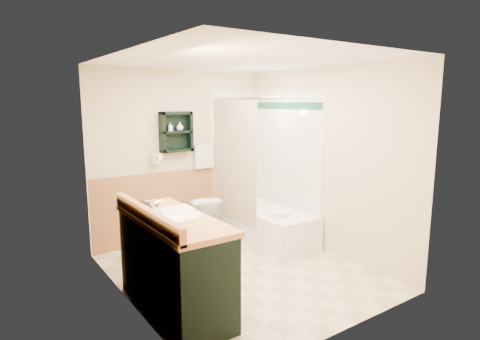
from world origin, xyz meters
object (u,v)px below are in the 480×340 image
wall_shelf (176,132)px  soap_bottle_a (170,129)px  bathtub (267,225)px  soap_bottle_b (180,127)px  hair_dryer (156,159)px  toilet (200,221)px  vanity_book (137,196)px  vanity (174,264)px

wall_shelf → soap_bottle_a: 0.10m
bathtub → soap_bottle_b: size_ratio=12.83×
hair_dryer → bathtub: hair_dryer is taller
toilet → vanity_book: 1.67m
soap_bottle_a → soap_bottle_b: bearing=0.0°
bathtub → vanity_book: vanity_book is taller
hair_dryer → vanity_book: 1.52m
hair_dryer → bathtub: size_ratio=0.16×
hair_dryer → soap_bottle_b: (0.35, -0.03, 0.41)m
vanity_book → soap_bottle_b: soap_bottle_b is taller
hair_dryer → vanity: bearing=-108.5°
wall_shelf → vanity_book: 1.74m
wall_shelf → bathtub: bearing=-35.4°
toilet → hair_dryer: bearing=-30.5°
toilet → soap_bottle_b: bearing=-64.7°
toilet → vanity_book: bearing=47.7°
soap_bottle_b → soap_bottle_a: bearing=180.0°
vanity → bathtub: size_ratio=0.97×
hair_dryer → vanity: hair_dryer is taller
soap_bottle_a → bathtub: bearing=-33.0°
hair_dryer → toilet: (0.45, -0.39, -0.85)m
soap_bottle_b → toilet: bearing=-75.2°
wall_shelf → vanity_book: wall_shelf is taller
wall_shelf → bathtub: size_ratio=0.37×
vanity → wall_shelf: bearing=62.9°
bathtub → toilet: 0.96m
hair_dryer → bathtub: 1.81m
hair_dryer → vanity_book: bearing=-120.1°
wall_shelf → soap_bottle_a: (-0.09, -0.01, 0.04)m
hair_dryer → toilet: 1.04m
wall_shelf → soap_bottle_b: (0.05, -0.01, 0.06)m
wall_shelf → hair_dryer: size_ratio=2.29×
toilet → soap_bottle_a: size_ratio=6.15×
bathtub → toilet: size_ratio=2.10×
vanity_book → soap_bottle_a: bearing=30.3°
vanity → vanity_book: size_ratio=5.91×
wall_shelf → vanity_book: size_ratio=2.24×
vanity → toilet: vanity is taller
hair_dryer → vanity: (-0.59, -1.78, -0.74)m
vanity_book → hair_dryer: bearing=37.4°
vanity → toilet: bearing=53.0°
wall_shelf → vanity: 2.25m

